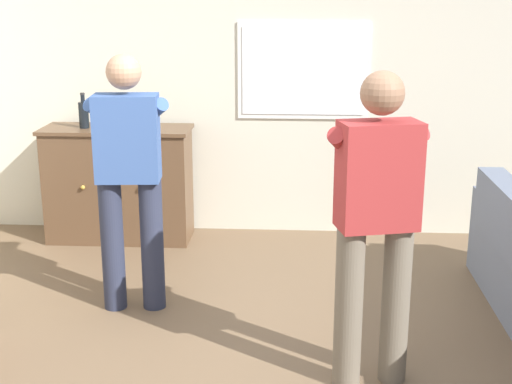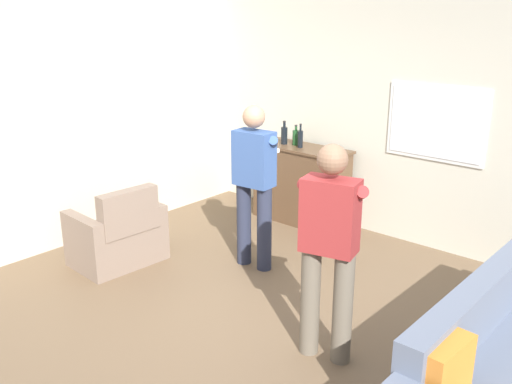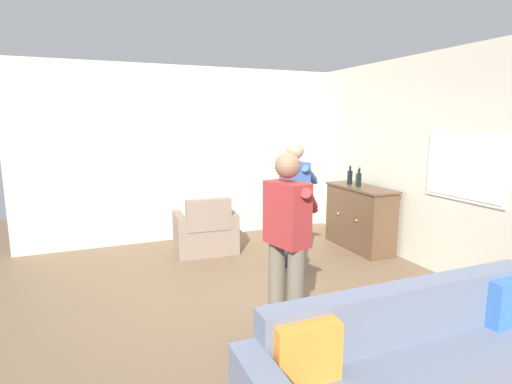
{
  "view_description": "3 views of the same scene",
  "coord_description": "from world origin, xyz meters",
  "px_view_note": "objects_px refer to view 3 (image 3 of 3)",
  "views": [
    {
      "loc": [
        0.43,
        -3.4,
        2.05
      ],
      "look_at": [
        0.22,
        0.12,
        1.05
      ],
      "focal_mm": 50.0,
      "sensor_mm": 36.0,
      "label": 1
    },
    {
      "loc": [
        2.96,
        -3.13,
        2.57
      ],
      "look_at": [
        0.1,
        0.13,
        1.16
      ],
      "focal_mm": 40.0,
      "sensor_mm": 36.0,
      "label": 2
    },
    {
      "loc": [
        3.82,
        -1.43,
        1.94
      ],
      "look_at": [
        0.06,
        0.12,
        1.21
      ],
      "focal_mm": 28.0,
      "sensor_mm": 36.0,
      "label": 3
    }
  ],
  "objects_px": {
    "couch": "(421,363)",
    "armchair": "(206,234)",
    "person_standing_right": "(288,238)",
    "bottle_liquor_amber": "(359,179)",
    "bottle_wine_green": "(358,179)",
    "person_standing_left": "(295,200)",
    "sideboard_cabinet": "(360,217)",
    "bottle_spirits_clear": "(350,177)"
  },
  "relations": [
    {
      "from": "bottle_liquor_amber",
      "to": "person_standing_right",
      "type": "distance_m",
      "value": 2.88
    },
    {
      "from": "bottle_liquor_amber",
      "to": "bottle_spirits_clear",
      "type": "relative_size",
      "value": 1.0
    },
    {
      "from": "couch",
      "to": "armchair",
      "type": "relative_size",
      "value": 2.83
    },
    {
      "from": "bottle_liquor_amber",
      "to": "person_standing_left",
      "type": "distance_m",
      "value": 1.37
    },
    {
      "from": "armchair",
      "to": "sideboard_cabinet",
      "type": "xyz_separation_m",
      "value": [
        0.69,
        2.24,
        0.19
      ]
    },
    {
      "from": "couch",
      "to": "person_standing_right",
      "type": "bearing_deg",
      "value": -158.91
    },
    {
      "from": "couch",
      "to": "armchair",
      "type": "height_order",
      "value": "armchair"
    },
    {
      "from": "bottle_spirits_clear",
      "to": "person_standing_right",
      "type": "xyz_separation_m",
      "value": [
        2.16,
        -2.18,
        -0.14
      ]
    },
    {
      "from": "couch",
      "to": "person_standing_right",
      "type": "xyz_separation_m",
      "value": [
        -1.14,
        -0.44,
        0.61
      ]
    },
    {
      "from": "person_standing_left",
      "to": "bottle_wine_green",
      "type": "bearing_deg",
      "value": 111.44
    },
    {
      "from": "bottle_liquor_amber",
      "to": "couch",
      "type": "bearing_deg",
      "value": -29.45
    },
    {
      "from": "bottle_liquor_amber",
      "to": "bottle_wine_green",
      "type": "bearing_deg",
      "value": 149.0
    },
    {
      "from": "bottle_wine_green",
      "to": "couch",
      "type": "bearing_deg",
      "value": -29.51
    },
    {
      "from": "sideboard_cabinet",
      "to": "person_standing_right",
      "type": "xyz_separation_m",
      "value": [
        1.9,
        -2.2,
        0.45
      ]
    },
    {
      "from": "couch",
      "to": "bottle_liquor_amber",
      "type": "relative_size",
      "value": 8.92
    },
    {
      "from": "bottle_wine_green",
      "to": "bottle_liquor_amber",
      "type": "bearing_deg",
      "value": -31.0
    },
    {
      "from": "couch",
      "to": "sideboard_cabinet",
      "type": "relative_size",
      "value": 2.11
    },
    {
      "from": "person_standing_right",
      "to": "couch",
      "type": "bearing_deg",
      "value": 21.09
    },
    {
      "from": "sideboard_cabinet",
      "to": "person_standing_left",
      "type": "height_order",
      "value": "person_standing_left"
    },
    {
      "from": "bottle_wine_green",
      "to": "armchair",
      "type": "bearing_deg",
      "value": -104.07
    },
    {
      "from": "bottle_spirits_clear",
      "to": "sideboard_cabinet",
      "type": "bearing_deg",
      "value": 6.09
    },
    {
      "from": "couch",
      "to": "person_standing_left",
      "type": "bearing_deg",
      "value": 171.02
    },
    {
      "from": "armchair",
      "to": "bottle_liquor_amber",
      "type": "bearing_deg",
      "value": 72.47
    },
    {
      "from": "bottle_spirits_clear",
      "to": "person_standing_left",
      "type": "distance_m",
      "value": 1.49
    },
    {
      "from": "sideboard_cabinet",
      "to": "bottle_liquor_amber",
      "type": "relative_size",
      "value": 4.24
    },
    {
      "from": "person_standing_right",
      "to": "bottle_liquor_amber",
      "type": "bearing_deg",
      "value": 131.3
    },
    {
      "from": "bottle_liquor_amber",
      "to": "bottle_spirits_clear",
      "type": "distance_m",
      "value": 0.26
    },
    {
      "from": "couch",
      "to": "armchair",
      "type": "distance_m",
      "value": 3.76
    },
    {
      "from": "bottle_liquor_amber",
      "to": "person_standing_right",
      "type": "xyz_separation_m",
      "value": [
        1.9,
        -2.16,
        -0.14
      ]
    },
    {
      "from": "person_standing_left",
      "to": "bottle_spirits_clear",
      "type": "bearing_deg",
      "value": 117.17
    },
    {
      "from": "bottle_spirits_clear",
      "to": "person_standing_left",
      "type": "height_order",
      "value": "person_standing_left"
    },
    {
      "from": "couch",
      "to": "bottle_spirits_clear",
      "type": "distance_m",
      "value": 3.81
    },
    {
      "from": "couch",
      "to": "bottle_liquor_amber",
      "type": "xyz_separation_m",
      "value": [
        -3.04,
        1.72,
        0.75
      ]
    },
    {
      "from": "bottle_wine_green",
      "to": "person_standing_left",
      "type": "relative_size",
      "value": 0.15
    },
    {
      "from": "couch",
      "to": "sideboard_cabinet",
      "type": "bearing_deg",
      "value": 149.96
    },
    {
      "from": "armchair",
      "to": "bottle_liquor_amber",
      "type": "xyz_separation_m",
      "value": [
        0.69,
        2.19,
        0.78
      ]
    },
    {
      "from": "armchair",
      "to": "sideboard_cabinet",
      "type": "bearing_deg",
      "value": 72.94
    },
    {
      "from": "couch",
      "to": "bottle_wine_green",
      "type": "bearing_deg",
      "value": 150.49
    },
    {
      "from": "bottle_wine_green",
      "to": "person_standing_left",
      "type": "bearing_deg",
      "value": -68.56
    },
    {
      "from": "bottle_liquor_amber",
      "to": "bottle_spirits_clear",
      "type": "bearing_deg",
      "value": 176.11
    },
    {
      "from": "sideboard_cabinet",
      "to": "bottle_spirits_clear",
      "type": "relative_size",
      "value": 4.25
    },
    {
      "from": "sideboard_cabinet",
      "to": "person_standing_left",
      "type": "xyz_separation_m",
      "value": [
        0.42,
        -1.35,
        0.45
      ]
    }
  ]
}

